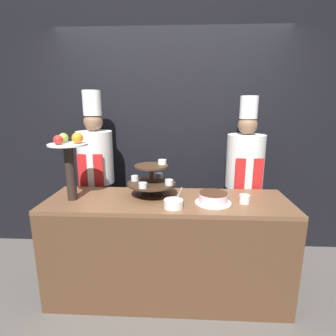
{
  "coord_description": "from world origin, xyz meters",
  "views": [
    {
      "loc": [
        0.11,
        -1.78,
        1.69
      ],
      "look_at": [
        0.0,
        0.41,
        1.16
      ],
      "focal_mm": 28.0,
      "sensor_mm": 36.0,
      "label": 1
    }
  ],
  "objects_px": {
    "chef_left": "(96,172)",
    "serving_bowl_near": "(173,204)",
    "cake_round": "(213,198)",
    "chef_center_left": "(244,176)",
    "tiered_stand": "(152,180)",
    "cup_white": "(244,199)",
    "fruit_pedestal": "(69,157)"
  },
  "relations": [
    {
      "from": "cup_white",
      "to": "chef_center_left",
      "type": "height_order",
      "value": "chef_center_left"
    },
    {
      "from": "cake_round",
      "to": "serving_bowl_near",
      "type": "distance_m",
      "value": 0.34
    },
    {
      "from": "tiered_stand",
      "to": "cup_white",
      "type": "bearing_deg",
      "value": -9.72
    },
    {
      "from": "fruit_pedestal",
      "to": "cup_white",
      "type": "distance_m",
      "value": 1.47
    },
    {
      "from": "tiered_stand",
      "to": "cake_round",
      "type": "bearing_deg",
      "value": -15.87
    },
    {
      "from": "cake_round",
      "to": "serving_bowl_near",
      "type": "bearing_deg",
      "value": -160.69
    },
    {
      "from": "serving_bowl_near",
      "to": "cake_round",
      "type": "bearing_deg",
      "value": 19.31
    },
    {
      "from": "cake_round",
      "to": "chef_left",
      "type": "xyz_separation_m",
      "value": [
        -1.16,
        0.62,
        0.05
      ]
    },
    {
      "from": "chef_left",
      "to": "fruit_pedestal",
      "type": "bearing_deg",
      "value": -91.65
    },
    {
      "from": "fruit_pedestal",
      "to": "cake_round",
      "type": "bearing_deg",
      "value": -1.26
    },
    {
      "from": "cake_round",
      "to": "chef_center_left",
      "type": "relative_size",
      "value": 0.17
    },
    {
      "from": "cup_white",
      "to": "chef_left",
      "type": "distance_m",
      "value": 1.54
    },
    {
      "from": "serving_bowl_near",
      "to": "chef_left",
      "type": "distance_m",
      "value": 1.12
    },
    {
      "from": "cake_round",
      "to": "chef_center_left",
      "type": "xyz_separation_m",
      "value": [
        0.39,
        0.62,
        0.02
      ]
    },
    {
      "from": "fruit_pedestal",
      "to": "chef_left",
      "type": "bearing_deg",
      "value": 88.35
    },
    {
      "from": "fruit_pedestal",
      "to": "cup_white",
      "type": "bearing_deg",
      "value": -0.45
    },
    {
      "from": "chef_left",
      "to": "tiered_stand",
      "type": "bearing_deg",
      "value": -36.09
    },
    {
      "from": "tiered_stand",
      "to": "fruit_pedestal",
      "type": "distance_m",
      "value": 0.71
    },
    {
      "from": "serving_bowl_near",
      "to": "chef_center_left",
      "type": "distance_m",
      "value": 1.02
    },
    {
      "from": "fruit_pedestal",
      "to": "chef_left",
      "type": "distance_m",
      "value": 0.65
    },
    {
      "from": "serving_bowl_near",
      "to": "chef_center_left",
      "type": "relative_size",
      "value": 0.09
    },
    {
      "from": "cake_round",
      "to": "fruit_pedestal",
      "type": "bearing_deg",
      "value": 178.74
    },
    {
      "from": "chef_left",
      "to": "serving_bowl_near",
      "type": "bearing_deg",
      "value": -40.92
    },
    {
      "from": "cup_white",
      "to": "chef_center_left",
      "type": "distance_m",
      "value": 0.62
    },
    {
      "from": "tiered_stand",
      "to": "serving_bowl_near",
      "type": "xyz_separation_m",
      "value": [
        0.2,
        -0.26,
        -0.12
      ]
    },
    {
      "from": "chef_center_left",
      "to": "chef_left",
      "type": "bearing_deg",
      "value": 180.0
    },
    {
      "from": "tiered_stand",
      "to": "chef_center_left",
      "type": "height_order",
      "value": "chef_center_left"
    },
    {
      "from": "cake_round",
      "to": "serving_bowl_near",
      "type": "height_order",
      "value": "serving_bowl_near"
    },
    {
      "from": "cake_round",
      "to": "serving_bowl_near",
      "type": "relative_size",
      "value": 1.77
    },
    {
      "from": "fruit_pedestal",
      "to": "chef_left",
      "type": "relative_size",
      "value": 0.31
    },
    {
      "from": "tiered_stand",
      "to": "serving_bowl_near",
      "type": "height_order",
      "value": "tiered_stand"
    },
    {
      "from": "fruit_pedestal",
      "to": "chef_center_left",
      "type": "height_order",
      "value": "chef_center_left"
    }
  ]
}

